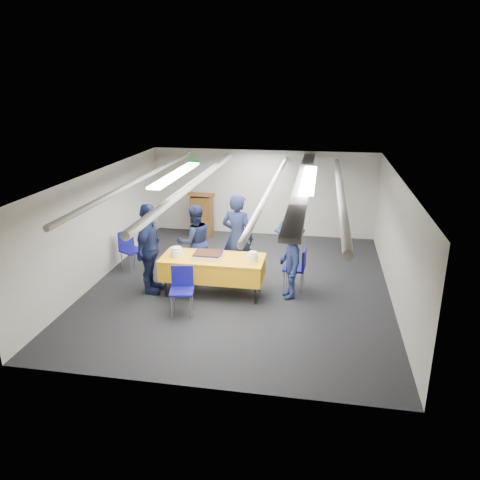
{
  "coord_description": "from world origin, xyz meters",
  "views": [
    {
      "loc": [
        1.54,
        -8.78,
        4.02
      ],
      "look_at": [
        0.02,
        -0.2,
        1.05
      ],
      "focal_mm": 35.0,
      "sensor_mm": 36.0,
      "label": 1
    }
  ],
  "objects_px": {
    "sheet_cake": "(208,255)",
    "chair_left": "(129,246)",
    "podium": "(202,214)",
    "chair_right": "(298,265)",
    "sailor_d": "(289,260)",
    "serving_table": "(213,267)",
    "sailor_b": "(195,242)",
    "chair_near": "(182,285)",
    "sailor_a": "(237,238)",
    "sailor_c": "(149,249)"
  },
  "relations": [
    {
      "from": "serving_table",
      "to": "sailor_b",
      "type": "xyz_separation_m",
      "value": [
        -0.56,
        0.76,
        0.24
      ]
    },
    {
      "from": "chair_right",
      "to": "sailor_d",
      "type": "bearing_deg",
      "value": -113.09
    },
    {
      "from": "serving_table",
      "to": "sheet_cake",
      "type": "xyz_separation_m",
      "value": [
        -0.09,
        0.0,
        0.26
      ]
    },
    {
      "from": "serving_table",
      "to": "podium",
      "type": "relative_size",
      "value": 1.6
    },
    {
      "from": "podium",
      "to": "sailor_d",
      "type": "distance_m",
      "value": 4.34
    },
    {
      "from": "podium",
      "to": "sailor_b",
      "type": "bearing_deg",
      "value": -78.46
    },
    {
      "from": "sheet_cake",
      "to": "podium",
      "type": "relative_size",
      "value": 0.45
    },
    {
      "from": "chair_near",
      "to": "sailor_d",
      "type": "bearing_deg",
      "value": 27.33
    },
    {
      "from": "sheet_cake",
      "to": "sailor_b",
      "type": "bearing_deg",
      "value": 122.02
    },
    {
      "from": "serving_table",
      "to": "sheet_cake",
      "type": "distance_m",
      "value": 0.27
    },
    {
      "from": "chair_left",
      "to": "sailor_d",
      "type": "height_order",
      "value": "sailor_d"
    },
    {
      "from": "sheet_cake",
      "to": "chair_near",
      "type": "distance_m",
      "value": 0.95
    },
    {
      "from": "chair_near",
      "to": "sheet_cake",
      "type": "bearing_deg",
      "value": 71.92
    },
    {
      "from": "serving_table",
      "to": "chair_near",
      "type": "relative_size",
      "value": 2.31
    },
    {
      "from": "sailor_a",
      "to": "podium",
      "type": "bearing_deg",
      "value": -47.21
    },
    {
      "from": "sailor_b",
      "to": "sailor_d",
      "type": "xyz_separation_m",
      "value": [
        2.03,
        -0.67,
        -0.01
      ]
    },
    {
      "from": "sailor_b",
      "to": "sailor_c",
      "type": "bearing_deg",
      "value": 20.01
    },
    {
      "from": "sailor_b",
      "to": "sailor_d",
      "type": "height_order",
      "value": "sailor_b"
    },
    {
      "from": "sailor_c",
      "to": "sailor_d",
      "type": "distance_m",
      "value": 2.73
    },
    {
      "from": "podium",
      "to": "serving_table",
      "type": "bearing_deg",
      "value": -72.3
    },
    {
      "from": "sailor_b",
      "to": "chair_right",
      "type": "bearing_deg",
      "value": 140.51
    },
    {
      "from": "podium",
      "to": "sailor_d",
      "type": "xyz_separation_m",
      "value": [
        2.6,
        -3.47,
        0.17
      ]
    },
    {
      "from": "sheet_cake",
      "to": "sailor_b",
      "type": "xyz_separation_m",
      "value": [
        -0.48,
        0.76,
        -0.02
      ]
    },
    {
      "from": "chair_right",
      "to": "sailor_d",
      "type": "height_order",
      "value": "sailor_d"
    },
    {
      "from": "serving_table",
      "to": "sailor_d",
      "type": "bearing_deg",
      "value": 3.54
    },
    {
      "from": "chair_near",
      "to": "sailor_a",
      "type": "height_order",
      "value": "sailor_a"
    },
    {
      "from": "podium",
      "to": "sailor_d",
      "type": "bearing_deg",
      "value": -53.07
    },
    {
      "from": "sheet_cake",
      "to": "sailor_c",
      "type": "bearing_deg",
      "value": -173.57
    },
    {
      "from": "serving_table",
      "to": "chair_right",
      "type": "height_order",
      "value": "chair_right"
    },
    {
      "from": "serving_table",
      "to": "sailor_a",
      "type": "xyz_separation_m",
      "value": [
        0.36,
        0.74,
        0.39
      ]
    },
    {
      "from": "sailor_d",
      "to": "sheet_cake",
      "type": "bearing_deg",
      "value": -102.67
    },
    {
      "from": "sailor_d",
      "to": "sailor_a",
      "type": "bearing_deg",
      "value": -136.21
    },
    {
      "from": "serving_table",
      "to": "sailor_b",
      "type": "distance_m",
      "value": 0.98
    },
    {
      "from": "chair_near",
      "to": "sailor_c",
      "type": "height_order",
      "value": "sailor_c"
    },
    {
      "from": "chair_near",
      "to": "sailor_c",
      "type": "bearing_deg",
      "value": 140.19
    },
    {
      "from": "chair_right",
      "to": "sailor_c",
      "type": "distance_m",
      "value": 2.98
    },
    {
      "from": "serving_table",
      "to": "sailor_b",
      "type": "bearing_deg",
      "value": 126.54
    },
    {
      "from": "sailor_b",
      "to": "sailor_d",
      "type": "distance_m",
      "value": 2.14
    },
    {
      "from": "sheet_cake",
      "to": "sailor_a",
      "type": "bearing_deg",
      "value": 58.94
    },
    {
      "from": "chair_right",
      "to": "sailor_c",
      "type": "bearing_deg",
      "value": -167.77
    },
    {
      "from": "chair_near",
      "to": "podium",
      "type": "bearing_deg",
      "value": 99.84
    },
    {
      "from": "sailor_a",
      "to": "sailor_b",
      "type": "relative_size",
      "value": 1.19
    },
    {
      "from": "sailor_a",
      "to": "sailor_b",
      "type": "height_order",
      "value": "sailor_a"
    },
    {
      "from": "podium",
      "to": "sailor_c",
      "type": "height_order",
      "value": "sailor_c"
    },
    {
      "from": "serving_table",
      "to": "chair_near",
      "type": "height_order",
      "value": "chair_near"
    },
    {
      "from": "sheet_cake",
      "to": "chair_left",
      "type": "xyz_separation_m",
      "value": [
        -2.05,
        0.95,
        -0.29
      ]
    },
    {
      "from": "serving_table",
      "to": "sailor_a",
      "type": "bearing_deg",
      "value": 64.3
    },
    {
      "from": "chair_near",
      "to": "chair_right",
      "type": "relative_size",
      "value": 1.0
    },
    {
      "from": "sheet_cake",
      "to": "sailor_c",
      "type": "xyz_separation_m",
      "value": [
        -1.16,
        -0.13,
        0.09
      ]
    },
    {
      "from": "podium",
      "to": "chair_left",
      "type": "distance_m",
      "value": 2.79
    }
  ]
}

